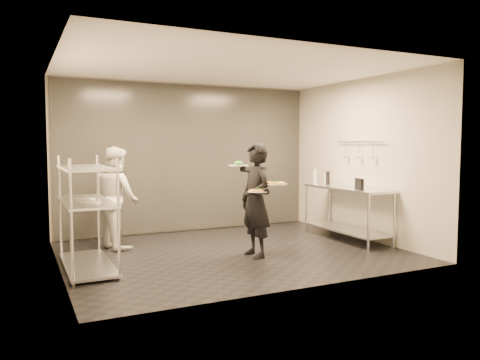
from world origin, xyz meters
name	(u,v)px	position (x,y,z in m)	size (l,w,h in m)	color
room_shell	(205,159)	(0.00, 1.18, 1.40)	(5.00, 4.00, 2.80)	black
pass_rack	(87,211)	(-2.15, 0.00, 0.77)	(0.60, 1.60, 1.50)	silver
prep_counter	(347,204)	(2.18, 0.00, 0.63)	(0.60, 1.80, 0.92)	silver
utensil_rail	(359,151)	(2.43, 0.00, 1.55)	(0.07, 1.20, 0.31)	silver
waiter	(256,200)	(0.19, -0.40, 0.84)	(0.61, 0.40, 1.67)	black
chef	(116,197)	(-1.55, 1.10, 0.81)	(0.79, 0.62, 1.62)	silver
pizza_plate_near	(259,191)	(0.11, -0.63, 1.00)	(0.31, 0.31, 0.05)	white
pizza_plate_far	(275,183)	(0.38, -0.63, 1.10)	(0.34, 0.34, 0.05)	white
salad_plate	(238,164)	(0.06, -0.06, 1.36)	(0.30, 0.30, 0.07)	white
pos_monitor	(359,184)	(2.06, -0.46, 1.01)	(0.05, 0.26, 0.18)	black
bottle_green	(315,177)	(2.05, 0.77, 1.06)	(0.08, 0.08, 0.28)	#97A496
bottle_clear	(325,178)	(2.28, 0.80, 1.01)	(0.06, 0.06, 0.19)	#97A496
bottle_dark	(328,178)	(2.20, 0.58, 1.04)	(0.07, 0.07, 0.24)	black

